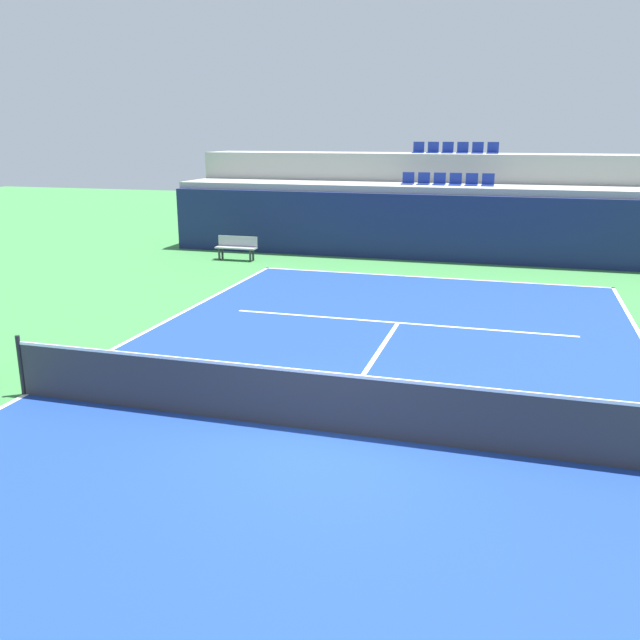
# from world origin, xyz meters

# --- Properties ---
(ground_plane) EXTENTS (80.00, 80.00, 0.00)m
(ground_plane) POSITION_xyz_m (0.00, 0.00, 0.00)
(ground_plane) COLOR #387A3D
(court_surface) EXTENTS (11.00, 24.00, 0.01)m
(court_surface) POSITION_xyz_m (0.00, 0.00, 0.01)
(court_surface) COLOR navy
(court_surface) RESTS_ON ground_plane
(baseline_far) EXTENTS (11.00, 0.10, 0.00)m
(baseline_far) POSITION_xyz_m (0.00, 11.95, 0.01)
(baseline_far) COLOR white
(baseline_far) RESTS_ON court_surface
(sideline_left) EXTENTS (0.10, 24.00, 0.00)m
(sideline_left) POSITION_xyz_m (-5.45, 0.00, 0.01)
(sideline_left) COLOR white
(sideline_left) RESTS_ON court_surface
(service_line_far) EXTENTS (8.26, 0.10, 0.00)m
(service_line_far) POSITION_xyz_m (0.00, 6.40, 0.01)
(service_line_far) COLOR white
(service_line_far) RESTS_ON court_surface
(centre_service_line) EXTENTS (0.10, 6.40, 0.00)m
(centre_service_line) POSITION_xyz_m (0.00, 3.20, 0.01)
(centre_service_line) COLOR white
(centre_service_line) RESTS_ON court_surface
(back_wall) EXTENTS (20.48, 0.30, 2.34)m
(back_wall) POSITION_xyz_m (0.00, 14.94, 1.17)
(back_wall) COLOR navy
(back_wall) RESTS_ON ground_plane
(stands_tier_lower) EXTENTS (20.48, 2.40, 2.58)m
(stands_tier_lower) POSITION_xyz_m (0.00, 16.29, 1.29)
(stands_tier_lower) COLOR #9E9E99
(stands_tier_lower) RESTS_ON ground_plane
(stands_tier_upper) EXTENTS (20.48, 2.40, 3.65)m
(stands_tier_upper) POSITION_xyz_m (0.00, 18.69, 1.83)
(stands_tier_upper) COLOR #9E9E99
(stands_tier_upper) RESTS_ON ground_plane
(seating_row_lower) EXTENTS (3.35, 0.44, 0.44)m
(seating_row_lower) POSITION_xyz_m (-0.00, 16.39, 2.71)
(seating_row_lower) COLOR navy
(seating_row_lower) RESTS_ON stands_tier_lower
(seating_row_upper) EXTENTS (3.35, 0.44, 0.44)m
(seating_row_upper) POSITION_xyz_m (-0.00, 18.79, 3.78)
(seating_row_upper) COLOR navy
(seating_row_upper) RESTS_ON stands_tier_upper
(tennis_net) EXTENTS (11.08, 0.08, 1.07)m
(tennis_net) POSITION_xyz_m (0.00, 0.00, 0.51)
(tennis_net) COLOR black
(tennis_net) RESTS_ON court_surface
(player_bench) EXTENTS (1.50, 0.40, 0.85)m
(player_bench) POSITION_xyz_m (-7.06, 13.14, 0.51)
(player_bench) COLOR #99999E
(player_bench) RESTS_ON ground_plane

